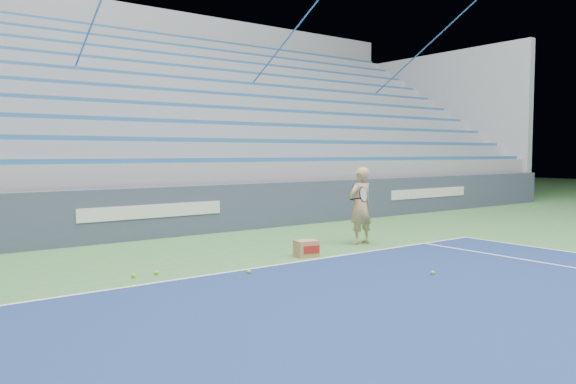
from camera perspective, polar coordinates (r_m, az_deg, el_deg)
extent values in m
cube|color=white|center=(8.93, -3.56, -7.76)|extent=(10.97, 0.05, 0.00)
cube|color=#3C455C|center=(12.36, -13.80, -2.07)|extent=(30.00, 0.30, 1.10)
cube|color=white|center=(12.21, -13.51, -1.91)|extent=(3.20, 0.02, 0.28)
cube|color=white|center=(17.78, 14.19, -0.10)|extent=(3.40, 0.02, 0.28)
cube|color=#93969B|center=(16.63, -19.94, -0.67)|extent=(30.00, 8.50, 1.10)
cube|color=#93969B|center=(16.58, -20.00, 2.09)|extent=(30.00, 8.50, 0.50)
cube|color=#2A6098|center=(12.92, -15.05, 3.07)|extent=(29.60, 0.42, 0.11)
cube|color=#93969B|center=(16.98, -20.46, 3.81)|extent=(30.00, 7.65, 0.50)
cube|color=#2A6098|center=(13.71, -16.41, 5.18)|extent=(29.60, 0.42, 0.11)
cube|color=#93969B|center=(17.40, -20.90, 5.44)|extent=(30.00, 6.80, 0.50)
cube|color=#2A6098|center=(14.53, -17.63, 7.06)|extent=(29.60, 0.42, 0.11)
cube|color=#93969B|center=(17.83, -21.31, 7.00)|extent=(30.00, 5.95, 0.50)
cube|color=#2A6098|center=(15.37, -18.72, 8.73)|extent=(29.60, 0.42, 0.11)
cube|color=#93969B|center=(18.27, -21.71, 8.48)|extent=(30.00, 5.10, 0.50)
cube|color=#2A6098|center=(16.23, -19.71, 10.22)|extent=(29.60, 0.42, 0.11)
cube|color=#93969B|center=(18.73, -22.10, 9.89)|extent=(30.00, 4.25, 0.50)
cube|color=#2A6098|center=(17.09, -20.60, 11.55)|extent=(29.60, 0.42, 0.11)
cube|color=#93969B|center=(19.20, -22.47, 11.23)|extent=(30.00, 3.40, 0.50)
cube|color=#2A6098|center=(17.98, -21.42, 12.76)|extent=(29.60, 0.42, 0.11)
cube|color=#93969B|center=(19.68, -22.82, 12.51)|extent=(30.00, 2.55, 0.50)
cube|color=#2A6098|center=(18.87, -22.17, 13.85)|extent=(29.60, 0.42, 0.11)
cube|color=#93969B|center=(20.17, -23.16, 13.73)|extent=(30.00, 1.70, 0.50)
cube|color=#2A6098|center=(19.77, -22.85, 14.84)|extent=(29.60, 0.42, 0.11)
cube|color=#93969B|center=(20.66, -23.49, 14.88)|extent=(30.00, 0.85, 0.50)
cube|color=#2A6098|center=(20.68, -23.48, 15.74)|extent=(29.60, 0.42, 0.11)
cube|color=#93969B|center=(25.51, 14.78, 6.60)|extent=(0.30, 8.80, 6.10)
cube|color=#93969B|center=(21.05, -23.78, 8.62)|extent=(31.00, 0.40, 7.30)
cylinder|color=#306AA9|center=(16.81, -20.27, 13.23)|extent=(0.05, 8.53, 5.04)
cylinder|color=#306AA9|center=(19.39, -2.61, 12.20)|extent=(0.05, 8.53, 5.04)
cylinder|color=#306AA9|center=(23.27, 9.93, 10.77)|extent=(0.05, 8.53, 5.04)
imported|color=tan|center=(11.35, 7.38, -1.40)|extent=(0.57, 0.38, 1.54)
cylinder|color=black|center=(10.91, 6.98, -0.67)|extent=(0.12, 0.27, 0.08)
cylinder|color=beige|center=(10.63, 7.64, -0.26)|extent=(0.29, 0.16, 0.28)
torus|color=black|center=(10.63, 7.64, -0.26)|extent=(0.31, 0.18, 0.30)
cube|color=#AB7C53|center=(9.98, 1.86, -5.74)|extent=(0.44, 0.36, 0.29)
cube|color=#B21E19|center=(9.86, 2.41, -5.86)|extent=(0.30, 0.07, 0.13)
sphere|color=#A0CE2A|center=(8.77, 14.52, -7.96)|extent=(0.07, 0.07, 0.07)
sphere|color=#A0CE2A|center=(8.60, -4.00, -8.09)|extent=(0.07, 0.07, 0.07)
sphere|color=#A0CE2A|center=(8.74, -13.22, -7.98)|extent=(0.07, 0.07, 0.07)
sphere|color=#A0CE2A|center=(8.62, -15.44, -8.19)|extent=(0.07, 0.07, 0.07)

